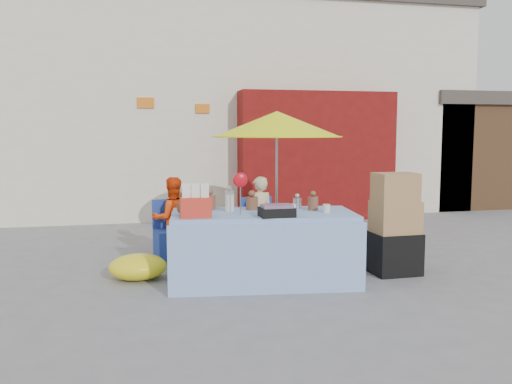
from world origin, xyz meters
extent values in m
plane|color=slate|center=(0.00, 0.00, 0.00)|extent=(80.00, 80.00, 0.00)
cube|color=silver|center=(0.00, 7.00, 2.25)|extent=(12.00, 5.00, 4.50)
cube|color=#3F3833|center=(0.00, 7.00, 4.70)|extent=(12.20, 5.20, 0.40)
cube|color=maroon|center=(2.20, 4.20, 1.30)|extent=(3.20, 0.60, 2.60)
cube|color=#4C331E|center=(6.50, 6.00, 1.20)|extent=(2.60, 3.00, 2.40)
cube|color=#3F3833|center=(6.50, 6.00, 2.55)|extent=(2.80, 3.20, 0.30)
cube|color=orange|center=(-1.20, 4.48, 2.35)|extent=(0.32, 0.04, 0.20)
cube|color=orange|center=(-0.10, 4.48, 2.25)|extent=(0.28, 0.04, 0.18)
cube|color=#89B0DC|center=(0.02, -0.17, 0.42)|extent=(2.24, 1.21, 0.84)
cube|color=#89B0DC|center=(-0.04, -0.66, 0.39)|extent=(2.18, 0.30, 0.79)
cube|color=#89B0DC|center=(0.08, 0.33, 0.39)|extent=(2.18, 0.30, 0.79)
cylinder|color=silver|center=(-0.80, 0.10, 0.95)|extent=(0.14, 0.14, 0.20)
cylinder|color=brown|center=(-0.56, 0.19, 0.93)|extent=(0.15, 0.15, 0.18)
cylinder|color=silver|center=(-0.36, -0.01, 0.97)|extent=(0.13, 0.13, 0.25)
cylinder|color=brown|center=(-0.06, 0.07, 0.92)|extent=(0.16, 0.16, 0.16)
cylinder|color=#B2B2B7|center=(0.50, 0.03, 0.91)|extent=(0.11, 0.11, 0.14)
cylinder|color=brown|center=(0.65, -0.13, 0.93)|extent=(0.14, 0.14, 0.17)
cylinder|color=silver|center=(0.35, -0.26, 0.89)|extent=(0.10, 0.10, 0.10)
cylinder|color=silver|center=(0.73, -0.37, 0.89)|extent=(0.10, 0.10, 0.10)
sphere|color=brown|center=(-0.91, -0.17, 0.93)|extent=(0.17, 0.17, 0.17)
ellipsoid|color=red|center=(-0.28, -0.30, 1.24)|extent=(0.17, 0.08, 0.17)
cube|color=red|center=(-0.80, -0.41, 0.96)|extent=(0.35, 0.20, 0.23)
cube|color=black|center=(0.09, -0.51, 0.89)|extent=(0.41, 0.31, 0.10)
cube|color=navy|center=(-0.95, 1.09, 0.23)|extent=(0.54, 0.53, 0.45)
cube|color=navy|center=(-0.98, 1.31, 0.65)|extent=(0.48, 0.11, 0.40)
cube|color=navy|center=(0.30, 1.09, 0.23)|extent=(0.54, 0.53, 0.45)
cube|color=navy|center=(0.27, 1.31, 0.65)|extent=(0.48, 0.11, 0.40)
imported|color=#EC3D0C|center=(-0.95, 1.24, 0.58)|extent=(0.63, 0.52, 1.16)
imported|color=beige|center=(0.30, 1.24, 0.58)|extent=(0.46, 0.34, 1.15)
cylinder|color=gray|center=(0.60, 1.39, 1.00)|extent=(0.04, 0.04, 2.00)
cone|color=#F6FF0D|center=(0.60, 1.39, 1.90)|extent=(1.90, 1.90, 0.38)
cylinder|color=#F6FF0D|center=(0.60, 1.39, 1.72)|extent=(1.90, 1.90, 0.02)
cube|color=black|center=(1.73, -0.14, 0.26)|extent=(0.59, 0.49, 0.52)
cube|color=#AC854D|center=(1.73, -0.14, 0.72)|extent=(0.56, 0.44, 0.40)
cube|color=#AC854D|center=(1.71, -0.16, 1.10)|extent=(0.52, 0.39, 0.36)
ellipsoid|color=yellow|center=(-1.44, 0.27, 0.16)|extent=(0.80, 0.69, 0.31)
camera|label=1|loc=(-1.46, -6.30, 1.78)|focal=38.00mm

